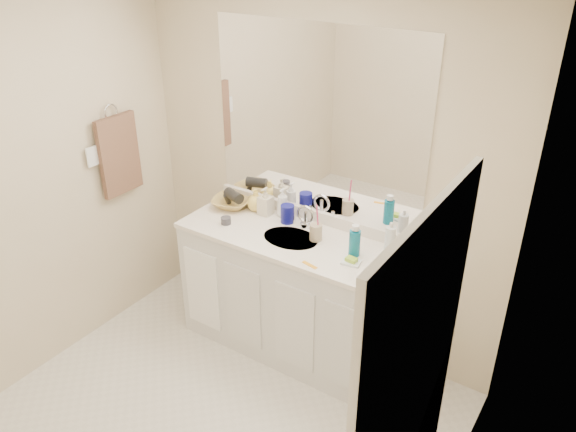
{
  "coord_description": "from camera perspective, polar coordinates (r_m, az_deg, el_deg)",
  "views": [
    {
      "loc": [
        1.69,
        -1.59,
        2.64
      ],
      "look_at": [
        0.0,
        0.97,
        1.05
      ],
      "focal_mm": 35.0,
      "sensor_mm": 36.0,
      "label": 1
    }
  ],
  "objects": [
    {
      "name": "vanity_cabinet",
      "position": [
        3.82,
        0.42,
        -8.06
      ],
      "size": [
        1.5,
        0.55,
        0.85
      ],
      "primitive_type": "cube",
      "color": "silver",
      "rests_on": "floor"
    },
    {
      "name": "backsplash",
      "position": [
        3.75,
        2.6,
        0.06
      ],
      "size": [
        1.52,
        0.03,
        0.08
      ],
      "primitive_type": "cube",
      "color": "white",
      "rests_on": "countertop"
    },
    {
      "name": "wall_back",
      "position": [
        3.64,
        2.82,
        4.06
      ],
      "size": [
        2.6,
        0.02,
        2.4
      ],
      "primitive_type": "cube",
      "color": "beige",
      "rests_on": "floor"
    },
    {
      "name": "sink_basin",
      "position": [
        3.57,
        0.27,
        -2.41
      ],
      "size": [
        0.37,
        0.37,
        0.02
      ],
      "primitive_type": "cylinder",
      "color": "beige",
      "rests_on": "countertop"
    },
    {
      "name": "hair_dryer",
      "position": [
        3.93,
        -5.53,
        2.07
      ],
      "size": [
        0.17,
        0.12,
        0.07
      ],
      "primitive_type": "cylinder",
      "rotation": [
        0.0,
        1.57,
        -0.33
      ],
      "color": "black",
      "rests_on": "wicker_basket"
    },
    {
      "name": "dark_jar",
      "position": [
        3.74,
        -6.32,
        -0.46
      ],
      "size": [
        0.07,
        0.07,
        0.05
      ],
      "primitive_type": "cylinder",
      "rotation": [
        0.0,
        0.0,
        -0.06
      ],
      "color": "#3D3C44",
      "rests_on": "countertop"
    },
    {
      "name": "towel_ring",
      "position": [
        3.94,
        -17.56,
        10.06
      ],
      "size": [
        0.01,
        0.11,
        0.11
      ],
      "primitive_type": "torus",
      "rotation": [
        0.0,
        1.57,
        0.0
      ],
      "color": "silver",
      "rests_on": "wall_left"
    },
    {
      "name": "blue_mug",
      "position": [
        3.72,
        -0.06,
        0.22
      ],
      "size": [
        0.11,
        0.11,
        0.12
      ],
      "primitive_type": "cylinder",
      "rotation": [
        0.0,
        0.0,
        -0.17
      ],
      "color": "navy",
      "rests_on": "countertop"
    },
    {
      "name": "soap_bottle_yellow",
      "position": [
        3.88,
        -3.29,
        1.65
      ],
      "size": [
        0.15,
        0.15,
        0.16
      ],
      "primitive_type": "imported",
      "rotation": [
        0.0,
        0.0,
        -0.23
      ],
      "color": "#FDDC62",
      "rests_on": "countertop"
    },
    {
      "name": "countertop",
      "position": [
        3.58,
        0.44,
        -2.32
      ],
      "size": [
        1.52,
        0.57,
        0.03
      ],
      "primitive_type": "cube",
      "color": "white",
      "rests_on": "vanity_cabinet"
    },
    {
      "name": "green_soap",
      "position": [
        3.31,
        6.45,
        -4.42
      ],
      "size": [
        0.07,
        0.05,
        0.02
      ],
      "primitive_type": "cube",
      "rotation": [
        0.0,
        0.0,
        -0.11
      ],
      "color": "#A2D133",
      "rests_on": "soap_dish"
    },
    {
      "name": "hand_towel",
      "position": [
        4.02,
        -16.78,
        5.95
      ],
      "size": [
        0.04,
        0.32,
        0.55
      ],
      "primitive_type": "cube",
      "color": "#4A3327",
      "rests_on": "towel_ring"
    },
    {
      "name": "clear_pump_bottle",
      "position": [
        3.43,
        10.32,
        -2.39
      ],
      "size": [
        0.08,
        0.08,
        0.17
      ],
      "primitive_type": "cylinder",
      "rotation": [
        0.0,
        0.0,
        0.34
      ],
      "color": "silver",
      "rests_on": "countertop"
    },
    {
      "name": "wicker_basket",
      "position": [
        3.96,
        -5.72,
        1.39
      ],
      "size": [
        0.34,
        0.34,
        0.07
      ],
      "primitive_type": "imported",
      "rotation": [
        0.0,
        0.0,
        0.32
      ],
      "color": "#B28F48",
      "rests_on": "countertop"
    },
    {
      "name": "tan_cup",
      "position": [
        3.52,
        2.85,
        -1.65
      ],
      "size": [
        0.09,
        0.09,
        0.11
      ],
      "primitive_type": "cylinder",
      "rotation": [
        0.0,
        0.0,
        0.22
      ],
      "color": "tan",
      "rests_on": "countertop"
    },
    {
      "name": "faucet",
      "position": [
        3.67,
        1.8,
        -0.33
      ],
      "size": [
        0.02,
        0.02,
        0.11
      ],
      "primitive_type": "cylinder",
      "color": "silver",
      "rests_on": "countertop"
    },
    {
      "name": "soap_bottle_white",
      "position": [
        3.79,
        -0.55,
        1.4
      ],
      "size": [
        0.09,
        0.09,
        0.2
      ],
      "primitive_type": "imported",
      "rotation": [
        0.0,
        0.0,
        0.16
      ],
      "color": "white",
      "rests_on": "countertop"
    },
    {
      "name": "wall_right",
      "position": [
        2.18,
        15.15,
        -15.16
      ],
      "size": [
        0.02,
        2.6,
        2.4
      ],
      "primitive_type": "cube",
      "color": "beige",
      "rests_on": "floor"
    },
    {
      "name": "toothbrush",
      "position": [
        3.47,
        3.03,
        -0.3
      ],
      "size": [
        0.01,
        0.04,
        0.2
      ],
      "primitive_type": "cylinder",
      "rotation": [
        0.14,
        0.0,
        -0.08
      ],
      "color": "#DD3A70",
      "rests_on": "tan_cup"
    },
    {
      "name": "soap_dish",
      "position": [
        3.32,
        6.43,
        -4.68
      ],
      "size": [
        0.12,
        0.1,
        0.01
      ],
      "primitive_type": "cube",
      "rotation": [
        0.0,
        0.0,
        0.17
      ],
      "color": "white",
      "rests_on": "countertop"
    },
    {
      "name": "wall_left",
      "position": [
        3.68,
        -26.17,
        1.36
      ],
      "size": [
        0.02,
        2.6,
        2.4
      ],
      "primitive_type": "cube",
      "color": "beige",
      "rests_on": "floor"
    },
    {
      "name": "mouthwash_bottle",
      "position": [
        3.37,
        6.78,
        -2.74
      ],
      "size": [
        0.08,
        0.08,
        0.16
      ],
      "primitive_type": "cylinder",
      "rotation": [
        0.0,
        0.0,
        0.21
      ],
      "color": "#0A6480",
      "rests_on": "countertop"
    },
    {
      "name": "mirror",
      "position": [
        3.51,
        2.9,
        9.43
      ],
      "size": [
        1.48,
        0.01,
        1.2
      ],
      "primitive_type": "cube",
      "color": "white",
      "rests_on": "wall_back"
    },
    {
      "name": "soap_bottle_cream",
      "position": [
        3.81,
        -2.3,
        1.52
      ],
      "size": [
        0.09,
        0.09,
        0.2
      ],
      "primitive_type": "imported",
      "rotation": [
        0.0,
        0.0,
        -0.0
      ],
      "color": "beige",
      "rests_on": "countertop"
    },
    {
      "name": "switch_plate",
      "position": [
        3.9,
        -19.28,
        5.73
      ],
      "size": [
        0.01,
        0.08,
        0.13
      ],
      "primitive_type": "cube",
      "color": "white",
      "rests_on": "wall_left"
    },
    {
      "name": "orange_comb",
      "position": [
        3.29,
        2.22,
        -4.99
      ],
      "size": [
        0.11,
        0.05,
        0.0
      ],
      "primitive_type": "cube",
      "rotation": [
        0.0,
        0.0,
        -0.22
      ],
      "color": "orange",
      "rests_on": "countertop"
    }
  ]
}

